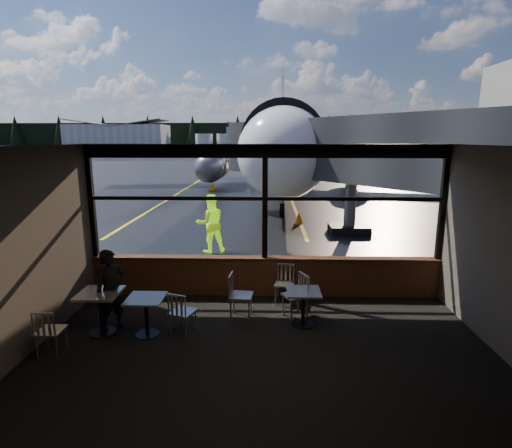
{
  "coord_description": "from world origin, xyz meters",
  "views": [
    {
      "loc": [
        0.06,
        -8.86,
        3.61
      ],
      "look_at": [
        -0.23,
        1.0,
        1.5
      ],
      "focal_mm": 28.0,
      "sensor_mm": 36.0,
      "label": 1
    }
  ],
  "objects_px": {
    "cafe_table_near": "(303,308)",
    "cafe_table_mid": "(147,317)",
    "cafe_table_left": "(101,313)",
    "cone_nose": "(299,218)",
    "chair_left_s": "(51,331)",
    "chair_near_n": "(284,285)",
    "chair_near_w": "(241,296)",
    "airliner": "(283,112)",
    "cone_wing": "(212,187)",
    "chair_mid_s": "(183,313)",
    "ground_crew": "(211,223)",
    "chair_near_e": "(295,296)",
    "passenger": "(111,290)",
    "jet_bridge": "(367,173)"
  },
  "relations": [
    {
      "from": "chair_near_e",
      "to": "chair_mid_s",
      "type": "relative_size",
      "value": 1.06
    },
    {
      "from": "jet_bridge",
      "to": "cafe_table_near",
      "type": "relative_size",
      "value": 15.56
    },
    {
      "from": "cafe_table_near",
      "to": "chair_near_w",
      "type": "height_order",
      "value": "chair_near_w"
    },
    {
      "from": "cafe_table_mid",
      "to": "cafe_table_near",
      "type": "bearing_deg",
      "value": 9.59
    },
    {
      "from": "jet_bridge",
      "to": "cone_nose",
      "type": "distance_m",
      "value": 4.02
    },
    {
      "from": "cafe_table_left",
      "to": "cone_wing",
      "type": "distance_m",
      "value": 21.38
    },
    {
      "from": "jet_bridge",
      "to": "ground_crew",
      "type": "height_order",
      "value": "jet_bridge"
    },
    {
      "from": "airliner",
      "to": "cone_wing",
      "type": "xyz_separation_m",
      "value": [
        -5.05,
        -2.56,
        -5.26
      ]
    },
    {
      "from": "cone_nose",
      "to": "ground_crew",
      "type": "bearing_deg",
      "value": -125.8
    },
    {
      "from": "cafe_table_left",
      "to": "chair_left_s",
      "type": "bearing_deg",
      "value": -123.55
    },
    {
      "from": "chair_near_n",
      "to": "chair_mid_s",
      "type": "height_order",
      "value": "chair_near_n"
    },
    {
      "from": "chair_near_w",
      "to": "cone_nose",
      "type": "relative_size",
      "value": 1.81
    },
    {
      "from": "chair_near_e",
      "to": "cone_wing",
      "type": "bearing_deg",
      "value": -13.69
    },
    {
      "from": "chair_left_s",
      "to": "airliner",
      "type": "bearing_deg",
      "value": 79.01
    },
    {
      "from": "airliner",
      "to": "chair_near_e",
      "type": "relative_size",
      "value": 39.14
    },
    {
      "from": "chair_near_n",
      "to": "cone_wing",
      "type": "bearing_deg",
      "value": -67.23
    },
    {
      "from": "chair_left_s",
      "to": "chair_near_n",
      "type": "bearing_deg",
      "value": 29.73
    },
    {
      "from": "passenger",
      "to": "cone_wing",
      "type": "height_order",
      "value": "passenger"
    },
    {
      "from": "chair_left_s",
      "to": "cone_wing",
      "type": "xyz_separation_m",
      "value": [
        -0.31,
        22.16,
        -0.15
      ]
    },
    {
      "from": "chair_left_s",
      "to": "jet_bridge",
      "type": "bearing_deg",
      "value": 48.89
    },
    {
      "from": "chair_mid_s",
      "to": "cone_wing",
      "type": "height_order",
      "value": "chair_mid_s"
    },
    {
      "from": "chair_near_w",
      "to": "chair_mid_s",
      "type": "height_order",
      "value": "chair_near_w"
    },
    {
      "from": "chair_mid_s",
      "to": "cafe_table_near",
      "type": "bearing_deg",
      "value": 30.92
    },
    {
      "from": "chair_near_w",
      "to": "chair_near_n",
      "type": "distance_m",
      "value": 1.21
    },
    {
      "from": "airliner",
      "to": "passenger",
      "type": "distance_m",
      "value": 24.54
    },
    {
      "from": "cafe_table_near",
      "to": "chair_near_e",
      "type": "height_order",
      "value": "chair_near_e"
    },
    {
      "from": "chair_near_w",
      "to": "ground_crew",
      "type": "relative_size",
      "value": 0.51
    },
    {
      "from": "cafe_table_left",
      "to": "airliner",
      "type": "bearing_deg",
      "value": 80.03
    },
    {
      "from": "chair_near_n",
      "to": "cone_wing",
      "type": "xyz_separation_m",
      "value": [
        -4.34,
        19.84,
        -0.15
      ]
    },
    {
      "from": "cafe_table_near",
      "to": "cafe_table_left",
      "type": "xyz_separation_m",
      "value": [
        -3.82,
        -0.45,
        0.05
      ]
    },
    {
      "from": "chair_left_s",
      "to": "chair_near_e",
      "type": "bearing_deg",
      "value": 20.5
    },
    {
      "from": "cafe_table_near",
      "to": "cafe_table_mid",
      "type": "xyz_separation_m",
      "value": [
        -2.95,
        -0.5,
        0.01
      ]
    },
    {
      "from": "ground_crew",
      "to": "cafe_table_left",
      "type": "bearing_deg",
      "value": 56.18
    },
    {
      "from": "cafe_table_mid",
      "to": "cone_nose",
      "type": "distance_m",
      "value": 10.73
    },
    {
      "from": "airliner",
      "to": "cone_wing",
      "type": "bearing_deg",
      "value": -151.22
    },
    {
      "from": "cafe_table_mid",
      "to": "cafe_table_left",
      "type": "bearing_deg",
      "value": 176.97
    },
    {
      "from": "cafe_table_left",
      "to": "passenger",
      "type": "relative_size",
      "value": 0.52
    },
    {
      "from": "airliner",
      "to": "chair_near_w",
      "type": "bearing_deg",
      "value": -92.11
    },
    {
      "from": "chair_left_s",
      "to": "cone_nose",
      "type": "distance_m",
      "value": 11.96
    },
    {
      "from": "chair_near_n",
      "to": "chair_left_s",
      "type": "bearing_deg",
      "value": 40.31
    },
    {
      "from": "chair_near_w",
      "to": "cone_nose",
      "type": "distance_m",
      "value": 9.53
    },
    {
      "from": "chair_near_e",
      "to": "passenger",
      "type": "bearing_deg",
      "value": 73.64
    },
    {
      "from": "cafe_table_near",
      "to": "chair_mid_s",
      "type": "height_order",
      "value": "chair_mid_s"
    },
    {
      "from": "jet_bridge",
      "to": "ground_crew",
      "type": "xyz_separation_m",
      "value": [
        -5.38,
        -1.84,
        -1.49
      ]
    },
    {
      "from": "passenger",
      "to": "chair_near_w",
      "type": "bearing_deg",
      "value": -28.01
    },
    {
      "from": "chair_near_e",
      "to": "chair_near_w",
      "type": "height_order",
      "value": "chair_near_w"
    },
    {
      "from": "chair_near_e",
      "to": "cone_nose",
      "type": "height_order",
      "value": "chair_near_e"
    },
    {
      "from": "cafe_table_near",
      "to": "chair_near_e",
      "type": "xyz_separation_m",
      "value": [
        -0.14,
        0.34,
        0.1
      ]
    },
    {
      "from": "cafe_table_near",
      "to": "cafe_table_mid",
      "type": "distance_m",
      "value": 2.99
    },
    {
      "from": "passenger",
      "to": "cone_wing",
      "type": "xyz_separation_m",
      "value": [
        -0.99,
        21.18,
        -0.51
      ]
    }
  ]
}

